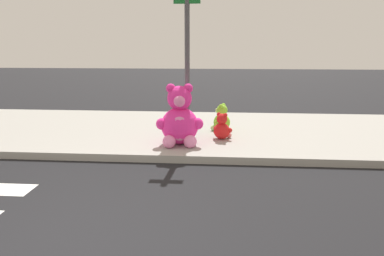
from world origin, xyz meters
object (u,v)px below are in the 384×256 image
(sign_pole, at_px, (187,61))
(plush_teal, at_px, (184,119))
(plush_lime, at_px, (221,120))
(plush_pink_large, at_px, (180,120))
(plush_red, at_px, (222,128))

(sign_pole, distance_m, plush_teal, 1.63)
(plush_lime, xyz_separation_m, plush_teal, (-0.90, 0.05, -0.01))
(plush_teal, bearing_deg, plush_pink_large, -88.50)
(plush_pink_large, distance_m, plush_teal, 1.34)
(plush_teal, bearing_deg, plush_red, -41.87)
(plush_pink_large, height_order, plush_lime, plush_pink_large)
(sign_pole, distance_m, plush_lime, 1.76)
(sign_pole, distance_m, plush_red, 1.66)
(plush_teal, bearing_deg, sign_pole, -78.99)
(plush_red, bearing_deg, plush_pink_large, -151.08)
(plush_red, relative_size, plush_lime, 0.90)
(sign_pole, xyz_separation_m, plush_lime, (0.76, 0.68, -1.43))
(plush_pink_large, height_order, plush_teal, plush_pink_large)
(plush_pink_large, xyz_separation_m, plush_lime, (0.87, 1.26, -0.24))
(sign_pole, bearing_deg, plush_teal, 101.01)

